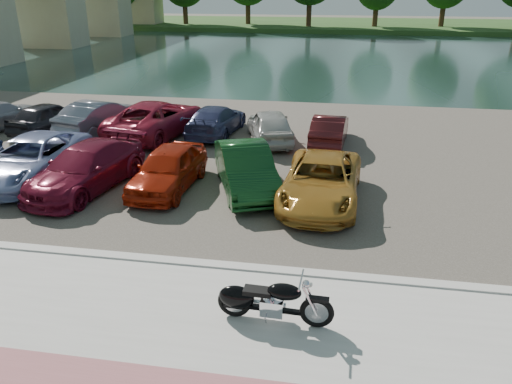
% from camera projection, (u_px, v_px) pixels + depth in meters
% --- Properties ---
extents(ground, '(200.00, 200.00, 0.00)m').
position_uv_depth(ground, '(229.00, 324.00, 10.02)').
color(ground, '#595447').
rests_on(ground, ground).
extents(promenade, '(60.00, 6.00, 0.10)m').
position_uv_depth(promenade, '(217.00, 356.00, 9.10)').
color(promenade, '#B5B1AA').
rests_on(promenade, ground).
extents(kerb, '(60.00, 0.30, 0.14)m').
position_uv_depth(kerb, '(247.00, 269.00, 11.81)').
color(kerb, '#B5B1AA').
rests_on(kerb, ground).
extents(parking_lot, '(60.00, 18.00, 0.04)m').
position_uv_depth(parking_lot, '(288.00, 152.00, 20.00)').
color(parking_lot, '#454137').
rests_on(parking_lot, ground).
extents(river, '(120.00, 40.00, 0.00)m').
position_uv_depth(river, '(322.00, 55.00, 46.34)').
color(river, '#192D28').
rests_on(river, ground).
extents(far_bank, '(120.00, 24.00, 0.60)m').
position_uv_depth(far_bank, '(332.00, 25.00, 75.28)').
color(far_bank, '#234619').
rests_on(far_bank, ground).
extents(motorcycle, '(2.33, 0.75, 1.05)m').
position_uv_depth(motorcycle, '(264.00, 300.00, 9.81)').
color(motorcycle, black).
rests_on(motorcycle, promenade).
extents(car_2, '(2.45, 5.23, 1.45)m').
position_uv_depth(car_2, '(31.00, 159.00, 17.01)').
color(car_2, '#808BBA').
rests_on(car_2, parking_lot).
extents(car_3, '(2.84, 5.19, 1.43)m').
position_uv_depth(car_3, '(86.00, 168.00, 16.21)').
color(car_3, maroon).
rests_on(car_3, parking_lot).
extents(car_4, '(1.86, 4.19, 1.40)m').
position_uv_depth(car_4, '(168.00, 168.00, 16.20)').
color(car_4, '#A3200A').
rests_on(car_4, parking_lot).
extents(car_5, '(3.02, 4.71, 1.47)m').
position_uv_depth(car_5, '(246.00, 168.00, 16.11)').
color(car_5, '#103C17').
rests_on(car_5, parking_lot).
extents(car_6, '(2.54, 5.05, 1.37)m').
position_uv_depth(car_6, '(321.00, 181.00, 15.23)').
color(car_6, '#B37C29').
rests_on(car_6, parking_lot).
extents(car_7, '(2.64, 4.57, 1.25)m').
position_uv_depth(car_7, '(0.00, 115.00, 23.06)').
color(car_7, '#9C9CA4').
rests_on(car_7, parking_lot).
extents(car_8, '(2.36, 4.25, 1.37)m').
position_uv_depth(car_8, '(48.00, 117.00, 22.43)').
color(car_8, black).
rests_on(car_8, parking_lot).
extents(car_9, '(2.58, 4.66, 1.45)m').
position_uv_depth(car_9, '(100.00, 116.00, 22.33)').
color(car_9, slate).
rests_on(car_9, parking_lot).
extents(car_10, '(3.54, 5.93, 1.54)m').
position_uv_depth(car_10, '(157.00, 118.00, 21.88)').
color(car_10, maroon).
rests_on(car_10, parking_lot).
extents(car_11, '(2.19, 4.56, 1.28)m').
position_uv_depth(car_11, '(216.00, 120.00, 22.08)').
color(car_11, navy).
rests_on(car_11, parking_lot).
extents(car_12, '(2.74, 4.39, 1.39)m').
position_uv_depth(car_12, '(270.00, 125.00, 21.04)').
color(car_12, '#B4B4AF').
rests_on(car_12, parking_lot).
extents(car_13, '(1.58, 3.89, 1.26)m').
position_uv_depth(car_13, '(330.00, 130.00, 20.69)').
color(car_13, '#431214').
rests_on(car_13, parking_lot).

